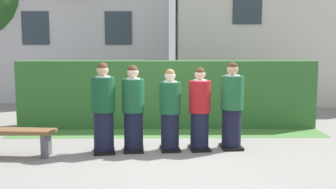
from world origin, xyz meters
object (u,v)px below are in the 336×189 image
(student_in_red_blazer, at_px, (200,111))
(student_front_row_2, at_px, (170,112))
(student_front_row_0, at_px, (103,110))
(student_front_row_4, at_px, (232,108))
(student_front_row_1, at_px, (133,111))
(wooden_bench, at_px, (16,137))

(student_in_red_blazer, bearing_deg, student_front_row_2, -176.69)
(student_front_row_0, distance_m, student_front_row_4, 2.39)
(student_in_red_blazer, bearing_deg, student_front_row_1, -176.70)
(student_in_red_blazer, relative_size, wooden_bench, 1.08)
(student_front_row_2, distance_m, student_in_red_blazer, 0.55)
(student_front_row_2, relative_size, student_front_row_4, 0.93)
(student_front_row_1, relative_size, student_in_red_blazer, 1.03)
(student_front_row_4, relative_size, wooden_bench, 1.15)
(student_front_row_2, height_order, student_in_red_blazer, student_in_red_blazer)
(student_front_row_2, bearing_deg, student_front_row_4, 5.88)
(student_front_row_0, bearing_deg, student_in_red_blazer, 5.70)
(wooden_bench, bearing_deg, student_front_row_2, 7.50)
(wooden_bench, bearing_deg, student_front_row_4, 7.02)
(student_front_row_1, xyz_separation_m, student_front_row_2, (0.67, 0.04, -0.03))
(student_in_red_blazer, bearing_deg, wooden_bench, -173.20)
(student_front_row_0, bearing_deg, wooden_bench, -171.93)
(student_front_row_1, distance_m, student_front_row_2, 0.68)
(student_front_row_1, bearing_deg, student_front_row_0, -168.87)
(student_in_red_blazer, relative_size, student_front_row_4, 0.94)
(student_front_row_1, distance_m, student_in_red_blazer, 1.23)
(student_front_row_4, bearing_deg, student_front_row_1, -175.06)
(student_front_row_1, xyz_separation_m, student_front_row_4, (1.84, 0.16, 0.03))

